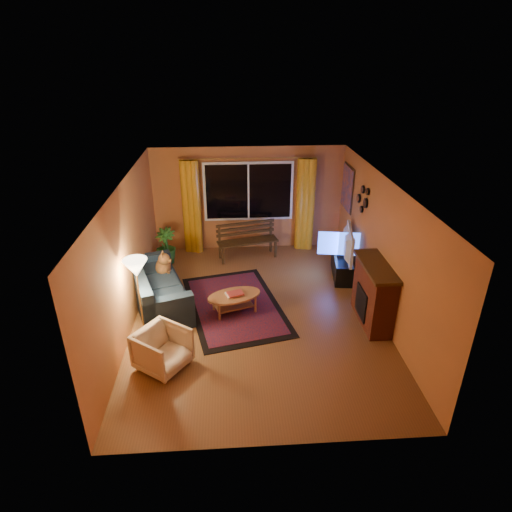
{
  "coord_description": "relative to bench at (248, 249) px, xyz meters",
  "views": [
    {
      "loc": [
        -0.48,
        -6.76,
        4.5
      ],
      "look_at": [
        0.0,
        0.3,
        1.05
      ],
      "focal_mm": 30.0,
      "sensor_mm": 36.0,
      "label": 1
    }
  ],
  "objects": [
    {
      "name": "curtain_rod",
      "position": [
        0.06,
        0.52,
        2.04
      ],
      "size": [
        3.2,
        0.03,
        0.03
      ],
      "primitive_type": "cylinder",
      "rotation": [
        0.0,
        1.57,
        0.0
      ],
      "color": "#BF8C3F",
      "rests_on": "wall_back"
    },
    {
      "name": "wall_left",
      "position": [
        -2.2,
        -2.38,
        1.04
      ],
      "size": [
        0.02,
        6.0,
        2.5
      ],
      "primitive_type": "cube",
      "color": "#C3703B",
      "rests_on": "ground"
    },
    {
      "name": "sofa",
      "position": [
        -1.8,
        -1.94,
        0.2
      ],
      "size": [
        1.49,
        2.22,
        0.83
      ],
      "primitive_type": "cube",
      "rotation": [
        0.0,
        0.0,
        0.33
      ],
      "color": "#1A283A",
      "rests_on": "ground"
    },
    {
      "name": "wall_right",
      "position": [
        2.32,
        -2.38,
        1.04
      ],
      "size": [
        0.02,
        6.0,
        2.5
      ],
      "primitive_type": "cube",
      "color": "#C3703B",
      "rests_on": "ground"
    },
    {
      "name": "fireplace",
      "position": [
        2.11,
        -2.78,
        0.34
      ],
      "size": [
        0.4,
        1.2,
        1.1
      ],
      "primitive_type": "cube",
      "color": "maroon",
      "rests_on": "ground"
    },
    {
      "name": "coffee_table",
      "position": [
        -0.36,
        -2.31,
        -0.03
      ],
      "size": [
        1.29,
        1.29,
        0.37
      ],
      "primitive_type": "cylinder",
      "rotation": [
        0.0,
        0.0,
        0.32
      ],
      "color": "#A8683C",
      "rests_on": "ground"
    },
    {
      "name": "curtain_left",
      "position": [
        -1.29,
        0.5,
        0.91
      ],
      "size": [
        0.36,
        0.36,
        2.24
      ],
      "primitive_type": "cylinder",
      "color": "orange",
      "rests_on": "ground"
    },
    {
      "name": "ceiling",
      "position": [
        0.06,
        -2.38,
        2.3
      ],
      "size": [
        4.5,
        6.0,
        0.02
      ],
      "primitive_type": "cube",
      "color": "white",
      "rests_on": "ground"
    },
    {
      "name": "rug",
      "position": [
        -0.36,
        -2.1,
        -0.2
      ],
      "size": [
        2.21,
        2.94,
        0.02
      ],
      "primitive_type": "cube",
      "rotation": [
        0.0,
        0.0,
        0.22
      ],
      "color": "maroon",
      "rests_on": "ground"
    },
    {
      "name": "armchair",
      "position": [
        -1.5,
        -3.79,
        0.15
      ],
      "size": [
        0.94,
        0.95,
        0.72
      ],
      "primitive_type": "imported",
      "rotation": [
        0.0,
        0.0,
        0.94
      ],
      "color": "beige",
      "rests_on": "ground"
    },
    {
      "name": "potted_plant",
      "position": [
        -1.89,
        -0.12,
        0.2
      ],
      "size": [
        0.55,
        0.55,
        0.83
      ],
      "primitive_type": "imported",
      "rotation": [
        0.0,
        0.0,
        -0.21
      ],
      "color": "#235B1E",
      "rests_on": "ground"
    },
    {
      "name": "floor_lamp",
      "position": [
        -1.94,
        -2.94,
        0.52
      ],
      "size": [
        0.3,
        0.3,
        1.46
      ],
      "primitive_type": "cylinder",
      "rotation": [
        0.0,
        0.0,
        -0.28
      ],
      "color": "#BF8C3F",
      "rests_on": "ground"
    },
    {
      "name": "wall_back",
      "position": [
        0.06,
        0.63,
        1.04
      ],
      "size": [
        4.5,
        0.02,
        2.5
      ],
      "primitive_type": "cube",
      "color": "#C3703B",
      "rests_on": "ground"
    },
    {
      "name": "floor",
      "position": [
        0.06,
        -2.38,
        -0.22
      ],
      "size": [
        4.5,
        6.0,
        0.02
      ],
      "primitive_type": "cube",
      "color": "brown",
      "rests_on": "ground"
    },
    {
      "name": "bench",
      "position": [
        0.0,
        0.0,
        0.0
      ],
      "size": [
        1.47,
        0.73,
        0.42
      ],
      "primitive_type": "cube",
      "rotation": [
        0.0,
        0.0,
        0.24
      ],
      "color": "#321F0D",
      "rests_on": "ground"
    },
    {
      "name": "painting",
      "position": [
        2.28,
        0.07,
        1.44
      ],
      "size": [
        0.04,
        0.76,
        0.96
      ],
      "primitive_type": "cube",
      "color": "#DC5811",
      "rests_on": "wall_right"
    },
    {
      "name": "mirror_cluster",
      "position": [
        2.27,
        -1.08,
        1.59
      ],
      "size": [
        0.06,
        0.6,
        0.56
      ],
      "primitive_type": null,
      "color": "black",
      "rests_on": "wall_right"
    },
    {
      "name": "tv_console",
      "position": [
        2.0,
        -1.05,
        0.01
      ],
      "size": [
        0.51,
        1.12,
        0.45
      ],
      "primitive_type": "cube",
      "rotation": [
        0.0,
        0.0,
        -0.14
      ],
      "color": "black",
      "rests_on": "ground"
    },
    {
      "name": "dog",
      "position": [
        -1.75,
        -1.48,
        0.43
      ],
      "size": [
        0.45,
        0.51,
        0.46
      ],
      "primitive_type": null,
      "rotation": [
        0.0,
        0.0,
        0.43
      ],
      "color": "brown",
      "rests_on": "sofa"
    },
    {
      "name": "window",
      "position": [
        0.06,
        0.56,
        1.24
      ],
      "size": [
        2.0,
        0.02,
        1.3
      ],
      "primitive_type": "cube",
      "color": "black",
      "rests_on": "wall_back"
    },
    {
      "name": "television",
      "position": [
        2.0,
        -1.05,
        0.57
      ],
      "size": [
        0.34,
        1.14,
        0.65
      ],
      "primitive_type": "imported",
      "rotation": [
        0.0,
        0.0,
        1.4
      ],
      "color": "black",
      "rests_on": "tv_console"
    },
    {
      "name": "curtain_right",
      "position": [
        1.41,
        0.5,
        0.91
      ],
      "size": [
        0.36,
        0.36,
        2.24
      ],
      "primitive_type": "cylinder",
      "color": "orange",
      "rests_on": "ground"
    }
  ]
}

